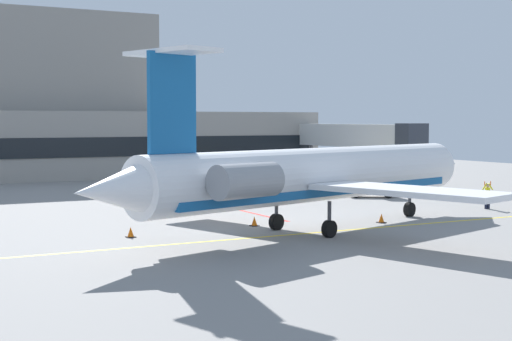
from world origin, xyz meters
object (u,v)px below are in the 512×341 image
at_px(pushback_tractor, 379,178).
at_px(marshaller, 487,195).
at_px(regional_jet, 311,175).
at_px(baggage_tug, 377,186).

distance_m(pushback_tractor, marshaller, 16.36).
xyz_separation_m(regional_jet, marshaller, (16.47, 3.56, -2.13)).
bearing_deg(baggage_tug, pushback_tractor, 51.35).
height_order(regional_jet, baggage_tug, regional_jet).
relative_size(pushback_tractor, marshaller, 2.19).
distance_m(regional_jet, pushback_tractor, 27.75).
bearing_deg(marshaller, pushback_tractor, 79.41).
height_order(baggage_tug, pushback_tractor, pushback_tractor).
xyz_separation_m(regional_jet, pushback_tractor, (19.48, 19.64, -2.18)).
distance_m(baggage_tug, pushback_tractor, 7.84).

